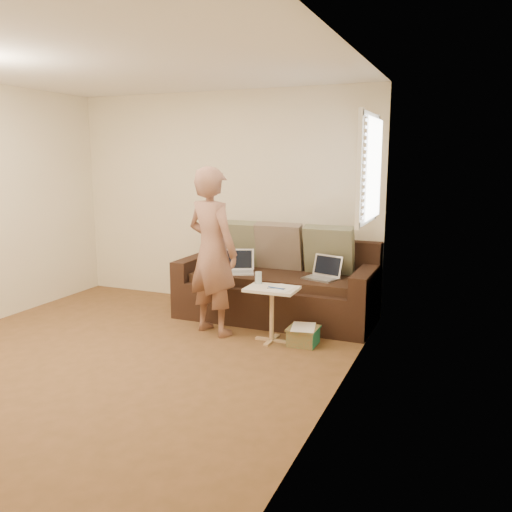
# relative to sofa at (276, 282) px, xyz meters

# --- Properties ---
(floor) EXTENTS (4.50, 4.50, 0.00)m
(floor) POSITION_rel_sofa_xyz_m (-0.89, -1.77, -0.42)
(floor) COLOR brown
(floor) RESTS_ON ground
(ceiling) EXTENTS (4.50, 4.50, 0.00)m
(ceiling) POSITION_rel_sofa_xyz_m (-0.89, -1.77, 2.18)
(ceiling) COLOR white
(ceiling) RESTS_ON wall_back
(wall_back) EXTENTS (4.00, 0.00, 4.00)m
(wall_back) POSITION_rel_sofa_xyz_m (-0.89, 0.48, 0.87)
(wall_back) COLOR beige
(wall_back) RESTS_ON ground
(wall_right) EXTENTS (0.00, 4.50, 4.50)m
(wall_right) POSITION_rel_sofa_xyz_m (1.11, -1.77, 0.87)
(wall_right) COLOR beige
(wall_right) RESTS_ON ground
(window_blinds) EXTENTS (0.12, 0.88, 1.08)m
(window_blinds) POSITION_rel_sofa_xyz_m (1.06, -0.27, 1.28)
(window_blinds) COLOR white
(window_blinds) RESTS_ON wall_right
(sofa) EXTENTS (2.20, 0.95, 0.85)m
(sofa) POSITION_rel_sofa_xyz_m (0.00, 0.00, 0.00)
(sofa) COLOR black
(sofa) RESTS_ON ground
(pillow_left) EXTENTS (0.55, 0.29, 0.57)m
(pillow_left) POSITION_rel_sofa_xyz_m (-0.60, 0.24, 0.37)
(pillow_left) COLOR #6A6E51
(pillow_left) RESTS_ON sofa
(pillow_mid) EXTENTS (0.55, 0.27, 0.57)m
(pillow_mid) POSITION_rel_sofa_xyz_m (-0.05, 0.24, 0.37)
(pillow_mid) COLOR #6D594D
(pillow_mid) RESTS_ON sofa
(pillow_right) EXTENTS (0.55, 0.28, 0.57)m
(pillow_right) POSITION_rel_sofa_xyz_m (0.55, 0.20, 0.37)
(pillow_right) COLOR #6A6E51
(pillow_right) RESTS_ON sofa
(laptop_silver) EXTENTS (0.41, 0.35, 0.23)m
(laptop_silver) POSITION_rel_sofa_xyz_m (0.54, -0.08, 0.10)
(laptop_silver) COLOR #B7BABC
(laptop_silver) RESTS_ON sofa
(laptop_white) EXTENTS (0.44, 0.39, 0.26)m
(laptop_white) POSITION_rel_sofa_xyz_m (-0.41, -0.15, 0.10)
(laptop_white) COLOR white
(laptop_white) RESTS_ON sofa
(person) EXTENTS (0.73, 0.60, 1.73)m
(person) POSITION_rel_sofa_xyz_m (-0.43, -0.73, 0.44)
(person) COLOR brown
(person) RESTS_ON ground
(side_table) EXTENTS (0.50, 0.35, 0.55)m
(side_table) POSITION_rel_sofa_xyz_m (0.23, -0.74, -0.15)
(side_table) COLOR silver
(side_table) RESTS_ON ground
(drinking_glass) EXTENTS (0.07, 0.07, 0.12)m
(drinking_glass) POSITION_rel_sofa_xyz_m (0.04, -0.63, 0.19)
(drinking_glass) COLOR silver
(drinking_glass) RESTS_ON side_table
(scissors) EXTENTS (0.20, 0.15, 0.02)m
(scissors) POSITION_rel_sofa_xyz_m (0.29, -0.78, 0.13)
(scissors) COLOR silver
(scissors) RESTS_ON side_table
(paper_on_table) EXTENTS (0.25, 0.33, 0.00)m
(paper_on_table) POSITION_rel_sofa_xyz_m (0.33, -0.73, 0.13)
(paper_on_table) COLOR white
(paper_on_table) RESTS_ON side_table
(striped_box) EXTENTS (0.29, 0.29, 0.18)m
(striped_box) POSITION_rel_sofa_xyz_m (0.55, -0.72, -0.33)
(striped_box) COLOR #BF541C
(striped_box) RESTS_ON ground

